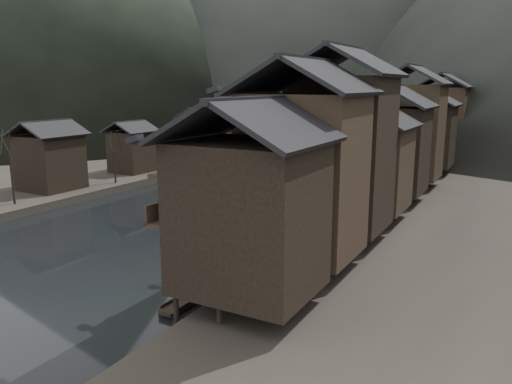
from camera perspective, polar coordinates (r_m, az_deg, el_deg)
The scene contains 12 objects.
water at distance 44.24m, azimuth -15.34°, elevation -5.82°, with size 300.00×300.00×0.00m, color black.
left_bank at distance 96.13m, azimuth -13.82°, elevation 4.19°, with size 40.00×200.00×1.20m, color #2D2823.
stilt_houses at distance 50.99m, azimuth 14.73°, elevation 6.88°, with size 9.00×67.60×16.34m.
left_houses at distance 71.32m, azimuth -16.23°, elevation 5.50°, with size 8.10×53.20×8.73m.
bare_trees at distance 72.18m, azimuth -11.73°, elevation 6.49°, with size 3.81×73.17×7.63m.
moored_sampans at distance 58.39m, azimuth 10.37°, elevation -1.03°, with size 3.05×68.06×0.47m.
midriver_boats at distance 91.91m, azimuth 9.84°, elevation 3.77°, with size 13.96×39.26×0.45m.
stone_bridge at distance 106.44m, azimuth 12.71°, elevation 7.43°, with size 40.00×6.00×9.00m.
hero_sampan at distance 38.78m, azimuth -5.56°, elevation -7.67°, with size 2.21×4.60×0.43m.
cargo_heap at distance 38.80m, azimuth -5.49°, elevation -6.83°, with size 1.01×1.32×0.61m, color black.
boatman at distance 36.99m, azimuth -6.29°, elevation -6.98°, with size 0.59×0.39×1.62m, color #505052.
bamboo_pole at distance 36.10m, azimuth -6.12°, elevation -3.06°, with size 0.06×0.06×4.62m, color #8C7A51.
Camera 1 is at (29.82, -29.85, 13.32)m, focal length 35.00 mm.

